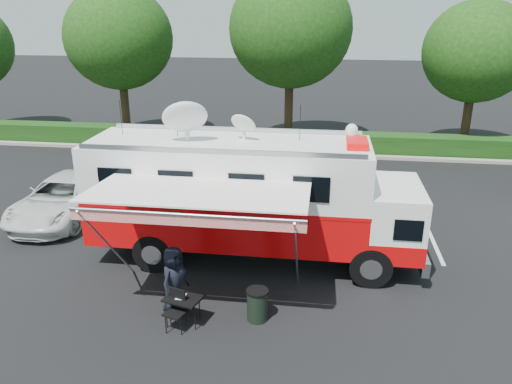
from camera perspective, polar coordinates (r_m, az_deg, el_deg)
ground_plane at (r=14.94m, az=-0.27°, el=-7.51°), size 120.00×120.00×0.00m
back_border at (r=26.05m, az=6.50°, el=15.93°), size 60.00×6.14×8.87m
stall_lines at (r=17.68m, az=-0.49°, el=-2.87°), size 24.12×5.50×0.01m
command_truck at (r=14.15m, az=-0.61°, el=-0.56°), size 9.40×2.59×4.51m
awning at (r=11.50m, az=-6.75°, el=-0.58°), size 5.13×2.65×3.10m
white_suv at (r=18.99m, az=-20.85°, el=-2.61°), size 2.36×5.08×1.41m
person at (r=12.73m, az=-9.10°, el=-13.23°), size 0.81×0.98×1.72m
folding_table at (r=11.91m, az=-8.40°, el=-12.06°), size 0.94×0.76×0.70m
folding_chair at (r=11.87m, az=-9.10°, el=-12.73°), size 0.57×0.60×0.95m
trash_bin at (r=12.06m, az=0.15°, el=-12.76°), size 0.53×0.53×0.79m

